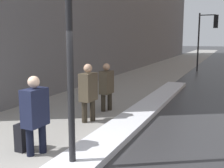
{
  "coord_description": "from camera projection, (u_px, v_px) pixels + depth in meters",
  "views": [
    {
      "loc": [
        2.8,
        -3.42,
        2.39
      ],
      "look_at": [
        -0.4,
        4.0,
        1.05
      ],
      "focal_mm": 45.0,
      "sensor_mm": 36.0,
      "label": 1
    }
  ],
  "objects": [
    {
      "name": "rolling_suitcase",
      "position": [
        24.0,
        137.0,
        5.96
      ],
      "size": [
        0.24,
        0.37,
        0.95
      ],
      "rotation": [
        0.0,
        0.0,
        -1.62
      ],
      "color": "black",
      "rests_on": "ground"
    },
    {
      "name": "traffic_light_near",
      "position": [
        209.0,
        29.0,
        19.68
      ],
      "size": [
        1.31,
        0.32,
        4.1
      ],
      "rotation": [
        0.0,
        0.0,
        0.02
      ],
      "color": "black",
      "rests_on": "ground"
    },
    {
      "name": "pedestrian_trailing",
      "position": [
        88.0,
        90.0,
        7.89
      ],
      "size": [
        0.34,
        0.56,
        1.67
      ],
      "rotation": [
        0.0,
        0.0,
        -1.62
      ],
      "color": "#2A241B",
      "rests_on": "ground"
    },
    {
      "name": "sidewalk_slab",
      "position": [
        155.0,
        73.0,
        18.95
      ],
      "size": [
        4.0,
        80.0,
        0.01
      ],
      "color": "gray",
      "rests_on": "ground"
    },
    {
      "name": "pedestrian_nearside",
      "position": [
        35.0,
        112.0,
        5.65
      ],
      "size": [
        0.34,
        0.55,
        1.64
      ],
      "rotation": [
        0.0,
        0.0,
        -1.62
      ],
      "color": "black",
      "rests_on": "ground"
    },
    {
      "name": "pedestrian_with_shoulder_bag",
      "position": [
        107.0,
        85.0,
        9.11
      ],
      "size": [
        0.32,
        0.73,
        1.57
      ],
      "rotation": [
        0.0,
        0.0,
        -1.62
      ],
      "color": "#2A241B",
      "rests_on": "ground"
    },
    {
      "name": "snow_bank_curb",
      "position": [
        144.0,
        110.0,
        9.03
      ],
      "size": [
        0.88,
        11.54,
        0.15
      ],
      "color": "silver",
      "rests_on": "ground"
    }
  ]
}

